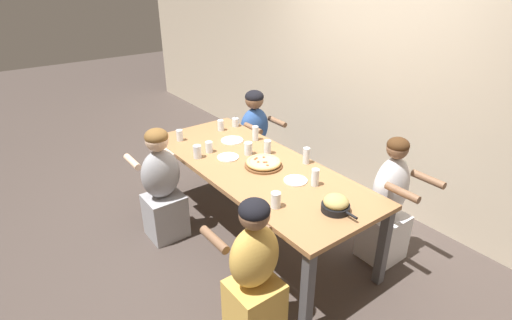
{
  "coord_description": "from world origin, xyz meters",
  "views": [
    {
      "loc": [
        2.53,
        -1.9,
        2.35
      ],
      "look_at": [
        0.0,
        0.0,
        0.8
      ],
      "focal_mm": 28.0,
      "sensor_mm": 36.0,
      "label": 1
    }
  ],
  "objects_px": {
    "drinking_glass_f": "(315,178)",
    "diner_near_right": "(254,275)",
    "pizza_board_main": "(264,163)",
    "drinking_glass_c": "(248,149)",
    "drinking_glass_h": "(221,126)",
    "drinking_glass_i": "(180,136)",
    "diner_far_right": "(388,207)",
    "diner_far_left": "(255,138)",
    "empty_plate_b": "(228,157)",
    "drinking_glass_g": "(255,134)",
    "diner_near_midleft": "(162,189)",
    "skillet_bowl": "(336,204)",
    "drinking_glass_b": "(209,147)",
    "cocktail_glass_blue": "(235,123)",
    "empty_plate_c": "(232,140)",
    "empty_plate_a": "(296,180)",
    "drinking_glass_a": "(276,201)",
    "drinking_glass_e": "(268,147)",
    "drinking_glass_j": "(197,152)",
    "drinking_glass_d": "(306,157)"
  },
  "relations": [
    {
      "from": "drinking_glass_g",
      "to": "diner_far_left",
      "type": "xyz_separation_m",
      "value": [
        -0.49,
        0.35,
        -0.3
      ]
    },
    {
      "from": "cocktail_glass_blue",
      "to": "diner_near_right",
      "type": "bearing_deg",
      "value": -31.06
    },
    {
      "from": "cocktail_glass_blue",
      "to": "drinking_glass_d",
      "type": "height_order",
      "value": "drinking_glass_d"
    },
    {
      "from": "diner_far_left",
      "to": "drinking_glass_c",
      "type": "bearing_deg",
      "value": 49.64
    },
    {
      "from": "drinking_glass_c",
      "to": "drinking_glass_f",
      "type": "distance_m",
      "value": 0.8
    },
    {
      "from": "skillet_bowl",
      "to": "drinking_glass_h",
      "type": "bearing_deg",
      "value": 174.44
    },
    {
      "from": "drinking_glass_h",
      "to": "drinking_glass_i",
      "type": "bearing_deg",
      "value": -91.83
    },
    {
      "from": "diner_near_right",
      "to": "diner_near_midleft",
      "type": "height_order",
      "value": "diner_near_midleft"
    },
    {
      "from": "diner_far_right",
      "to": "diner_far_left",
      "type": "height_order",
      "value": "diner_far_right"
    },
    {
      "from": "drinking_glass_b",
      "to": "diner_far_left",
      "type": "relative_size",
      "value": 0.1
    },
    {
      "from": "drinking_glass_f",
      "to": "diner_near_right",
      "type": "distance_m",
      "value": 0.96
    },
    {
      "from": "drinking_glass_g",
      "to": "drinking_glass_e",
      "type": "bearing_deg",
      "value": -17.73
    },
    {
      "from": "empty_plate_b",
      "to": "drinking_glass_a",
      "type": "xyz_separation_m",
      "value": [
        0.91,
        -0.18,
        0.05
      ]
    },
    {
      "from": "skillet_bowl",
      "to": "empty_plate_c",
      "type": "xyz_separation_m",
      "value": [
        -1.51,
        0.11,
        -0.05
      ]
    },
    {
      "from": "drinking_glass_g",
      "to": "drinking_glass_j",
      "type": "xyz_separation_m",
      "value": [
        0.01,
        -0.68,
        -0.01
      ]
    },
    {
      "from": "empty_plate_a",
      "to": "drinking_glass_g",
      "type": "bearing_deg",
      "value": 164.16
    },
    {
      "from": "skillet_bowl",
      "to": "diner_near_right",
      "type": "relative_size",
      "value": 0.28
    },
    {
      "from": "empty_plate_a",
      "to": "skillet_bowl",
      "type": "bearing_deg",
      "value": -7.46
    },
    {
      "from": "drinking_glass_i",
      "to": "diner_near_midleft",
      "type": "xyz_separation_m",
      "value": [
        0.4,
        -0.41,
        -0.29
      ]
    },
    {
      "from": "pizza_board_main",
      "to": "diner_near_midleft",
      "type": "relative_size",
      "value": 0.31
    },
    {
      "from": "empty_plate_a",
      "to": "drinking_glass_f",
      "type": "xyz_separation_m",
      "value": [
        0.14,
        0.08,
        0.06
      ]
    },
    {
      "from": "diner_far_left",
      "to": "drinking_glass_e",
      "type": "bearing_deg",
      "value": 60.66
    },
    {
      "from": "drinking_glass_f",
      "to": "drinking_glass_j",
      "type": "xyz_separation_m",
      "value": [
        -1.02,
        -0.5,
        -0.01
      ]
    },
    {
      "from": "cocktail_glass_blue",
      "to": "diner_near_midleft",
      "type": "bearing_deg",
      "value": -70.41
    },
    {
      "from": "empty_plate_c",
      "to": "diner_near_midleft",
      "type": "distance_m",
      "value": 0.86
    },
    {
      "from": "drinking_glass_j",
      "to": "drinking_glass_i",
      "type": "bearing_deg",
      "value": 173.02
    },
    {
      "from": "drinking_glass_b",
      "to": "drinking_glass_c",
      "type": "relative_size",
      "value": 0.88
    },
    {
      "from": "drinking_glass_j",
      "to": "skillet_bowl",
      "type": "bearing_deg",
      "value": 14.55
    },
    {
      "from": "drinking_glass_g",
      "to": "diner_near_midleft",
      "type": "distance_m",
      "value": 1.07
    },
    {
      "from": "drinking_glass_b",
      "to": "drinking_glass_e",
      "type": "bearing_deg",
      "value": 49.22
    },
    {
      "from": "pizza_board_main",
      "to": "drinking_glass_i",
      "type": "xyz_separation_m",
      "value": [
        -0.97,
        -0.32,
        0.02
      ]
    },
    {
      "from": "drinking_glass_i",
      "to": "diner_near_midleft",
      "type": "bearing_deg",
      "value": -45.81
    },
    {
      "from": "drinking_glass_b",
      "to": "drinking_glass_j",
      "type": "bearing_deg",
      "value": -74.34
    },
    {
      "from": "drinking_glass_e",
      "to": "empty_plate_a",
      "type": "bearing_deg",
      "value": -14.69
    },
    {
      "from": "drinking_glass_e",
      "to": "diner_far_left",
      "type": "relative_size",
      "value": 0.12
    },
    {
      "from": "drinking_glass_a",
      "to": "drinking_glass_i",
      "type": "height_order",
      "value": "drinking_glass_a"
    },
    {
      "from": "empty_plate_c",
      "to": "drinking_glass_c",
      "type": "height_order",
      "value": "drinking_glass_c"
    },
    {
      "from": "drinking_glass_f",
      "to": "diner_near_right",
      "type": "bearing_deg",
      "value": -69.25
    },
    {
      "from": "diner_near_right",
      "to": "diner_far_left",
      "type": "bearing_deg",
      "value": 53.16
    },
    {
      "from": "diner_far_right",
      "to": "drinking_glass_j",
      "type": "bearing_deg",
      "value": -53.25
    },
    {
      "from": "skillet_bowl",
      "to": "empty_plate_c",
      "type": "bearing_deg",
      "value": 175.68
    },
    {
      "from": "cocktail_glass_blue",
      "to": "drinking_glass_b",
      "type": "height_order",
      "value": "cocktail_glass_blue"
    },
    {
      "from": "skillet_bowl",
      "to": "diner_far_right",
      "type": "xyz_separation_m",
      "value": [
        -0.0,
        0.67,
        -0.28
      ]
    },
    {
      "from": "pizza_board_main",
      "to": "empty_plate_b",
      "type": "bearing_deg",
      "value": -155.04
    },
    {
      "from": "diner_near_right",
      "to": "drinking_glass_f",
      "type": "bearing_deg",
      "value": 20.75
    },
    {
      "from": "drinking_glass_i",
      "to": "diner_near_midleft",
      "type": "distance_m",
      "value": 0.64
    },
    {
      "from": "skillet_bowl",
      "to": "drinking_glass_e",
      "type": "bearing_deg",
      "value": 168.69
    },
    {
      "from": "drinking_glass_f",
      "to": "empty_plate_b",
      "type": "bearing_deg",
      "value": -161.84
    },
    {
      "from": "pizza_board_main",
      "to": "drinking_glass_c",
      "type": "relative_size",
      "value": 2.8
    },
    {
      "from": "diner_near_right",
      "to": "diner_near_midleft",
      "type": "distance_m",
      "value": 1.41
    }
  ]
}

